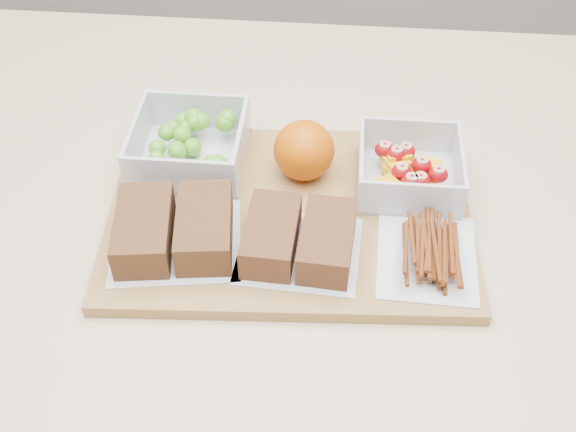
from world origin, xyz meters
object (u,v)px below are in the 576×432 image
object	(u,v)px
orange	(304,150)
sandwich_bag_center	(299,239)
sandwich_bag_left	(174,229)
fruit_container	(408,171)
grape_container	(191,145)
pretzel_bag	(428,249)
cutting_board	(289,215)

from	to	relation	value
orange	sandwich_bag_center	xyz separation A→B (m)	(0.00, -0.13, -0.02)
sandwich_bag_left	fruit_container	bearing A→B (deg)	25.14
grape_container	pretzel_bag	distance (m)	0.32
sandwich_bag_center	fruit_container	bearing A→B (deg)	45.22
grape_container	orange	size ratio (longest dim) A/B	1.82
sandwich_bag_left	pretzel_bag	bearing A→B (deg)	0.35
orange	pretzel_bag	size ratio (longest dim) A/B	0.55
sandwich_bag_left	orange	bearing A→B (deg)	43.97
grape_container	sandwich_bag_center	bearing A→B (deg)	-44.68
grape_container	sandwich_bag_left	distance (m)	0.14
cutting_board	grape_container	xyz separation A→B (m)	(-0.13, 0.08, 0.03)
cutting_board	pretzel_bag	distance (m)	0.17
cutting_board	sandwich_bag_left	world-z (taller)	sandwich_bag_left
grape_container	fruit_container	size ratio (longest dim) A/B	1.11
sandwich_bag_center	orange	bearing A→B (deg)	91.88
grape_container	orange	xyz separation A→B (m)	(0.14, -0.01, 0.01)
grape_container	sandwich_bag_center	distance (m)	0.20
cutting_board	fruit_container	bearing A→B (deg)	19.52
fruit_container	orange	size ratio (longest dim) A/B	1.65
cutting_board	sandwich_bag_center	xyz separation A→B (m)	(0.02, -0.06, 0.03)
fruit_container	orange	distance (m)	0.13
pretzel_bag	sandwich_bag_left	bearing A→B (deg)	-179.65
grape_container	orange	bearing A→B (deg)	-5.51
cutting_board	orange	bearing A→B (deg)	76.25
fruit_container	sandwich_bag_center	size ratio (longest dim) A/B	0.87
grape_container	sandwich_bag_left	world-z (taller)	grape_container
orange	sandwich_bag_center	bearing A→B (deg)	-88.12
pretzel_bag	orange	bearing A→B (deg)	138.74
grape_container	sandwich_bag_left	bearing A→B (deg)	-87.05
pretzel_bag	grape_container	bearing A→B (deg)	153.78
fruit_container	sandwich_bag_left	world-z (taller)	fruit_container
cutting_board	sandwich_bag_left	distance (m)	0.14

